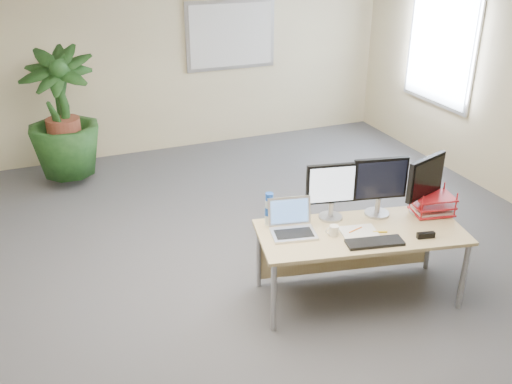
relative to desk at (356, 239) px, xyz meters
name	(u,v)px	position (x,y,z in m)	size (l,w,h in m)	color
floor	(258,307)	(-0.87, 0.09, -0.52)	(8.00, 8.00, 0.00)	#404145
back_wall	(146,56)	(-0.87, 4.09, 0.83)	(7.00, 0.04, 2.70)	#CBB790
whiteboard	(231,35)	(0.33, 4.05, 1.03)	(1.30, 0.04, 0.95)	#AEAFB3
window	(441,45)	(2.59, 2.39, 1.03)	(0.04, 1.30, 1.55)	#AEAFB3
desk	(356,239)	(0.00, 0.00, 0.00)	(1.82, 1.04, 0.66)	tan
floor_plant	(64,127)	(-2.08, 3.31, 0.23)	(0.84, 0.84, 1.50)	#133614
monitor_left	(332,188)	(-0.15, 0.20, 0.42)	(0.45, 0.20, 0.50)	#A2A2A6
monitor_right	(380,183)	(0.26, 0.11, 0.44)	(0.47, 0.22, 0.53)	#A2A2A6
monitor_dark	(425,181)	(0.65, 0.00, 0.44)	(0.46, 0.21, 0.52)	#A2A2A6
laptop	(292,225)	(-0.56, 0.12, 0.20)	(0.42, 0.38, 0.26)	silver
keyboard	(375,242)	(-0.03, -0.31, 0.15)	(0.46, 0.15, 0.03)	black
coffee_mug	(334,230)	(-0.27, -0.07, 0.18)	(0.11, 0.08, 0.09)	white
spiral_notebook	(359,232)	(-0.05, -0.11, 0.14)	(0.30, 0.22, 0.01)	silver
orange_pen	(355,230)	(-0.07, -0.08, 0.15)	(0.01, 0.01, 0.15)	orange
yellow_highlighter	(380,232)	(0.11, -0.18, 0.14)	(0.02, 0.02, 0.12)	yellow
water_bottle	(269,209)	(-0.68, 0.30, 0.27)	(0.07, 0.07, 0.29)	white
letter_tray	(432,206)	(0.72, -0.04, 0.21)	(0.38, 0.32, 0.16)	#B5161D
stapler	(426,235)	(0.40, -0.39, 0.16)	(0.15, 0.04, 0.05)	black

